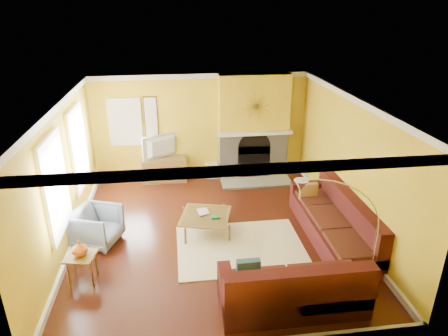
{
  "coord_description": "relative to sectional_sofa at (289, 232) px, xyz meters",
  "views": [
    {
      "loc": [
        -0.69,
        -6.94,
        4.36
      ],
      "look_at": [
        0.27,
        0.4,
        1.25
      ],
      "focal_mm": 32.0,
      "sensor_mm": 36.0,
      "label": 1
    }
  ],
  "objects": [
    {
      "name": "tv",
      "position": [
        -2.29,
        3.62,
        0.47
      ],
      "size": [
        0.99,
        0.63,
        0.61
      ],
      "primitive_type": "imported",
      "rotation": [
        0.0,
        0.0,
        3.64
      ],
      "color": "black",
      "rests_on": "media_console"
    },
    {
      "name": "baseboard",
      "position": [
        -1.31,
        0.88,
        -0.39
      ],
      "size": [
        5.5,
        6.0,
        0.12
      ],
      "primitive_type": null,
      "color": "white",
      "rests_on": "floor"
    },
    {
      "name": "coffee_table",
      "position": [
        -1.46,
        0.97,
        -0.26
      ],
      "size": [
        1.16,
        1.16,
        0.37
      ],
      "primitive_type": null,
      "rotation": [
        0.0,
        0.0,
        -0.26
      ],
      "color": "white",
      "rests_on": "floor"
    },
    {
      "name": "hearth",
      "position": [
        0.04,
        3.13,
        -0.42
      ],
      "size": [
        1.8,
        0.7,
        0.06
      ],
      "primitive_type": "cube",
      "color": "gray",
      "rests_on": "floor"
    },
    {
      "name": "floor",
      "position": [
        -1.31,
        0.88,
        -0.46
      ],
      "size": [
        5.5,
        6.0,
        0.02
      ],
      "primitive_type": "cube",
      "color": "#4E1D10",
      "rests_on": "ground"
    },
    {
      "name": "wall_back",
      "position": [
        -1.31,
        3.89,
        0.9
      ],
      "size": [
        5.5,
        0.02,
        2.7
      ],
      "primitive_type": "cube",
      "color": "yellow",
      "rests_on": "ground"
    },
    {
      "name": "sunburst",
      "position": [
        0.04,
        3.45,
        1.5
      ],
      "size": [
        0.7,
        0.04,
        0.7
      ],
      "primitive_type": null,
      "color": "olive",
      "rests_on": "fireplace"
    },
    {
      "name": "wall_art",
      "position": [
        -2.56,
        3.85,
        1.15
      ],
      "size": [
        0.34,
        0.04,
        1.14
      ],
      "primitive_type": "cube",
      "color": "white",
      "rests_on": "wall_back"
    },
    {
      "name": "wall_left",
      "position": [
        -4.07,
        0.88,
        0.9
      ],
      "size": [
        0.02,
        6.0,
        2.7
      ],
      "primitive_type": "cube",
      "color": "yellow",
      "rests_on": "ground"
    },
    {
      "name": "vase",
      "position": [
        -3.63,
        -0.32,
        0.19
      ],
      "size": [
        0.27,
        0.27,
        0.27
      ],
      "primitive_type": "imported",
      "rotation": [
        0.0,
        0.0,
        -0.02
      ],
      "color": "#C45F1C",
      "rests_on": "side_table"
    },
    {
      "name": "rug",
      "position": [
        -0.85,
        0.29,
        -0.44
      ],
      "size": [
        2.4,
        1.8,
        0.02
      ],
      "primitive_type": "cube",
      "color": "beige",
      "rests_on": "floor"
    },
    {
      "name": "window_back",
      "position": [
        -3.21,
        3.84,
        1.1
      ],
      "size": [
        0.82,
        0.06,
        1.22
      ],
      "primitive_type": "cube",
      "color": "white",
      "rests_on": "wall_back"
    },
    {
      "name": "arc_lamp",
      "position": [
        0.35,
        -1.31,
        0.6
      ],
      "size": [
        1.34,
        0.36,
        2.1
      ],
      "primitive_type": null,
      "color": "silver",
      "rests_on": "floor"
    },
    {
      "name": "subwoofer",
      "position": [
        -1.06,
        3.69,
        -0.28
      ],
      "size": [
        0.33,
        0.33,
        0.33
      ],
      "primitive_type": "cube",
      "color": "white",
      "rests_on": "floor"
    },
    {
      "name": "window_left_far",
      "position": [
        -4.03,
        0.28,
        1.05
      ],
      "size": [
        0.06,
        1.22,
        1.72
      ],
      "primitive_type": "cube",
      "color": "white",
      "rests_on": "wall_left"
    },
    {
      "name": "crown_molding",
      "position": [
        -1.31,
        0.88,
        2.19
      ],
      "size": [
        5.5,
        6.0,
        0.12
      ],
      "primitive_type": null,
      "color": "white",
      "rests_on": "ceiling"
    },
    {
      "name": "mantel",
      "position": [
        0.04,
        3.44,
        0.8
      ],
      "size": [
        1.92,
        0.22,
        0.08
      ],
      "primitive_type": "cube",
      "color": "white",
      "rests_on": "fireplace"
    },
    {
      "name": "media_console",
      "position": [
        -2.29,
        3.62,
        -0.14
      ],
      "size": [
        1.12,
        0.5,
        0.61
      ],
      "primitive_type": "cube",
      "color": "brown",
      "rests_on": "floor"
    },
    {
      "name": "wall_right",
      "position": [
        1.45,
        0.88,
        0.9
      ],
      "size": [
        0.02,
        6.0,
        2.7
      ],
      "primitive_type": "cube",
      "color": "yellow",
      "rests_on": "ground"
    },
    {
      "name": "window_left_near",
      "position": [
        -4.03,
        2.18,
        1.05
      ],
      "size": [
        0.06,
        1.22,
        1.72
      ],
      "primitive_type": "cube",
      "color": "white",
      "rests_on": "wall_left"
    },
    {
      "name": "armchair",
      "position": [
        -3.56,
        0.8,
        -0.08
      ],
      "size": [
        1.04,
        1.02,
        0.74
      ],
      "primitive_type": "imported",
      "rotation": [
        0.0,
        0.0,
        1.21
      ],
      "color": "gray",
      "rests_on": "floor"
    },
    {
      "name": "book",
      "position": [
        -1.6,
        1.06,
        -0.06
      ],
      "size": [
        0.25,
        0.31,
        0.03
      ],
      "primitive_type": "imported",
      "rotation": [
        0.0,
        0.0,
        0.15
      ],
      "color": "white",
      "rests_on": "coffee_table"
    },
    {
      "name": "side_table",
      "position": [
        -3.63,
        -0.32,
        -0.2
      ],
      "size": [
        0.54,
        0.54,
        0.5
      ],
      "primitive_type": null,
      "rotation": [
        0.0,
        0.0,
        -0.21
      ],
      "color": "brown",
      "rests_on": "floor"
    },
    {
      "name": "sectional_sofa",
      "position": [
        0.0,
        0.0,
        0.0
      ],
      "size": [
        2.88,
        3.64,
        0.9
      ],
      "primitive_type": null,
      "color": "#4A1818",
      "rests_on": "floor"
    },
    {
      "name": "fireplace",
      "position": [
        0.04,
        3.68,
        0.9
      ],
      "size": [
        1.8,
        0.4,
        2.7
      ],
      "primitive_type": null,
      "color": "gray",
      "rests_on": "floor"
    },
    {
      "name": "ceiling",
      "position": [
        -1.31,
        0.88,
        2.26
      ],
      "size": [
        5.5,
        6.0,
        0.02
      ],
      "primitive_type": "cube",
      "color": "white",
      "rests_on": "ground"
    },
    {
      "name": "wall_front",
      "position": [
        -1.31,
        -2.13,
        0.9
      ],
      "size": [
        5.5,
        0.02,
        2.7
      ],
      "primitive_type": "cube",
      "color": "yellow",
      "rests_on": "ground"
    }
  ]
}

